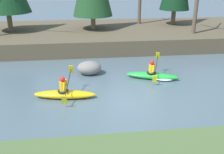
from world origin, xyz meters
The scene contains 5 objects.
ground_plane centered at (0.00, 0.00, 0.00)m, with size 90.00×90.00×0.00m, color #4C606B.
riverbank_far centered at (0.00, 10.86, 0.53)m, with size 44.00×8.88×1.06m.
kayaker_lead centered at (1.85, 2.48, 0.20)m, with size 2.75×2.01×1.20m.
kayaker_middle centered at (-2.67, 0.78, 0.22)m, with size 2.80×2.07×1.20m.
boulder_midstream centered at (-1.49, 3.61, 0.37)m, with size 1.30×1.02×0.74m.
Camera 1 is at (-1.88, -9.85, 5.15)m, focal length 42.00 mm.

